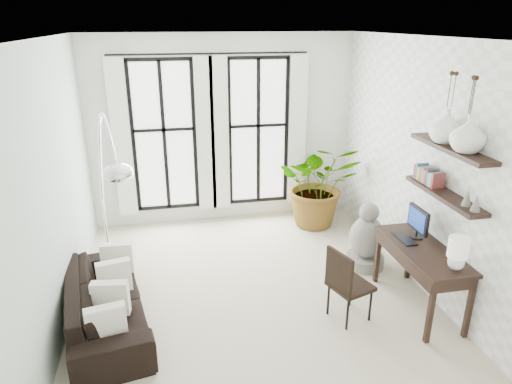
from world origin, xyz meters
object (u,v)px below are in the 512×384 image
object	(u,v)px
desk_chair	(345,281)
buddha	(367,240)
sofa	(105,302)
plant	(319,184)
arc_lamp	(105,156)
desk	(424,255)

from	to	relation	value
desk_chair	buddha	xyz separation A→B (m)	(0.79, 1.14, -0.11)
sofa	buddha	xyz separation A→B (m)	(3.55, 0.68, 0.11)
sofa	plant	bearing A→B (deg)	-66.23
desk_chair	sofa	bearing A→B (deg)	152.06
plant	arc_lamp	distance (m)	3.73
plant	desk_chair	size ratio (longest dim) A/B	1.62
plant	arc_lamp	size ratio (longest dim) A/B	0.62
sofa	desk_chair	world-z (taller)	desk_chair
sofa	desk_chair	size ratio (longest dim) A/B	2.28
arc_lamp	sofa	bearing A→B (deg)	-97.91
desk_chair	buddha	world-z (taller)	buddha
plant	desk	xyz separation A→B (m)	(0.41, -2.67, 0.01)
desk	buddha	bearing A→B (deg)	99.91
arc_lamp	buddha	bearing A→B (deg)	-0.99
sofa	desk	xyz separation A→B (m)	(3.74, -0.45, 0.45)
desk	arc_lamp	distance (m)	3.98
plant	buddha	world-z (taller)	plant
desk	arc_lamp	bearing A→B (deg)	161.98
plant	desk_chair	world-z (taller)	plant
desk_chair	buddha	bearing A→B (deg)	36.90
plant	sofa	bearing A→B (deg)	-146.39
sofa	desk_chair	xyz separation A→B (m)	(2.76, -0.46, 0.22)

